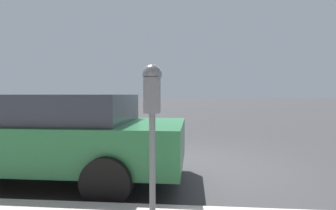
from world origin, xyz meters
TOP-DOWN VIEW (x-y plane):
  - ground_plane at (0.00, 0.00)m, footprint 220.00×220.00m
  - parking_meter at (-2.55, 0.26)m, footprint 0.21×0.19m
  - car_green at (-1.04, 2.34)m, footprint 2.03×4.79m

SIDE VIEW (x-z plane):
  - ground_plane at x=0.00m, z-range 0.00..0.00m
  - car_green at x=-1.04m, z-range 0.06..1.45m
  - parking_meter at x=-2.55m, z-range 0.57..2.09m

